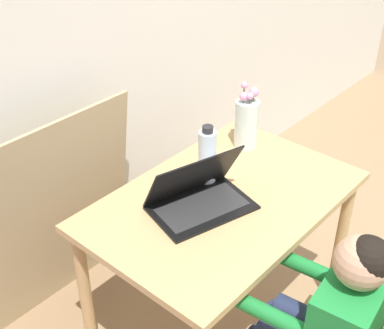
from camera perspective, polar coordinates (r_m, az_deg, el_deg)
wall_back at (r=2.44m, az=-10.27°, el=14.84°), size 6.40×0.05×2.50m
dining_table at (r=2.16m, az=3.31°, el=-5.71°), size 1.08×0.71×0.74m
person_seated at (r=1.89m, az=14.64°, el=-15.25°), size 0.37×0.45×0.97m
laptop at (r=2.02m, az=0.68°, el=-3.24°), size 0.43×0.34×0.22m
flower_vase at (r=2.38m, az=5.86°, el=4.61°), size 0.11×0.11×0.31m
water_bottle at (r=2.12m, az=1.64°, el=0.86°), size 0.07×0.07×0.26m
cardboard_panel at (r=2.46m, az=-14.73°, el=-5.65°), size 0.86×0.15×0.99m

